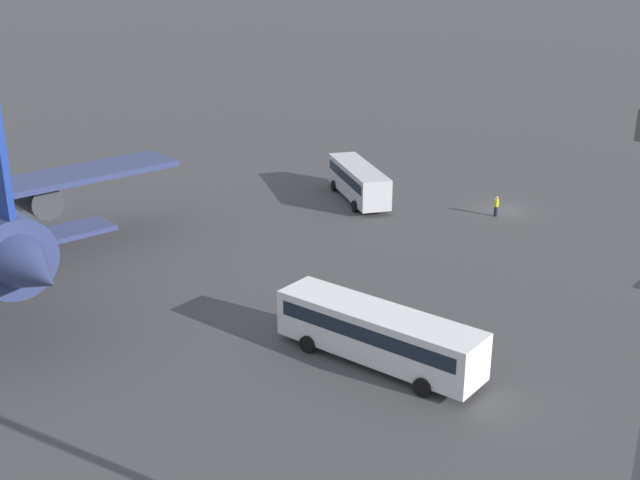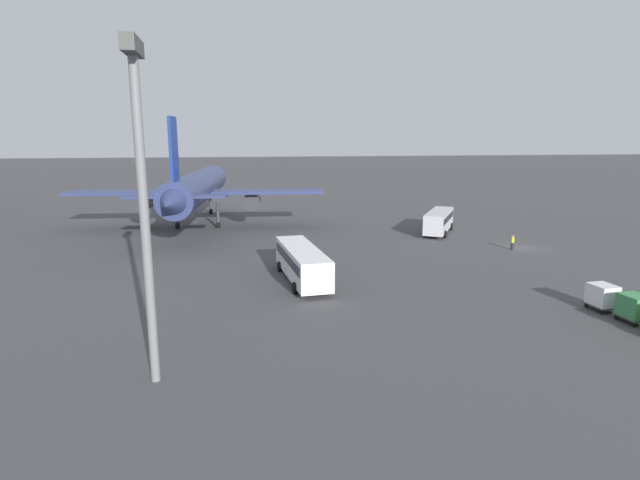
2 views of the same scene
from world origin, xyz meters
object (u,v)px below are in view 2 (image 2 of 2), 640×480
(shuttle_bus_far, at_px, (302,261))
(cargo_cart_green, at_px, (634,307))
(cargo_cart_white, at_px, (602,296))
(worker_person, at_px, (512,243))
(shuttle_bus_near, at_px, (439,220))
(airplane, at_px, (198,188))

(shuttle_bus_far, height_order, cargo_cart_green, shuttle_bus_far)
(shuttle_bus_far, relative_size, cargo_cart_white, 5.89)
(worker_person, xyz_separation_m, cargo_cart_white, (-20.78, 4.92, 0.32))
(shuttle_bus_near, bearing_deg, airplane, 103.56)
(shuttle_bus_far, bearing_deg, shuttle_bus_near, -52.25)
(worker_person, bearing_deg, cargo_cart_white, 166.68)
(airplane, bearing_deg, shuttle_bus_far, -154.63)
(worker_person, distance_m, cargo_cart_white, 21.35)
(airplane, height_order, worker_person, airplane)
(cargo_cart_green, bearing_deg, worker_person, -10.97)
(worker_person, height_order, cargo_cart_white, cargo_cart_white)
(shuttle_bus_near, height_order, shuttle_bus_far, shuttle_bus_far)
(airplane, relative_size, shuttle_bus_far, 3.51)
(worker_person, bearing_deg, cargo_cart_green, 169.03)
(shuttle_bus_far, xyz_separation_m, cargo_cart_white, (-12.29, -21.64, -0.68))
(worker_person, relative_size, cargo_cart_white, 0.83)
(airplane, xyz_separation_m, shuttle_bus_far, (-31.12, -11.08, -3.96))
(cargo_cart_white, bearing_deg, shuttle_bus_far, 60.40)
(shuttle_bus_far, distance_m, worker_person, 27.90)
(airplane, distance_m, worker_person, 44.20)
(shuttle_bus_far, distance_m, cargo_cart_green, 26.63)
(airplane, height_order, shuttle_bus_far, airplane)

